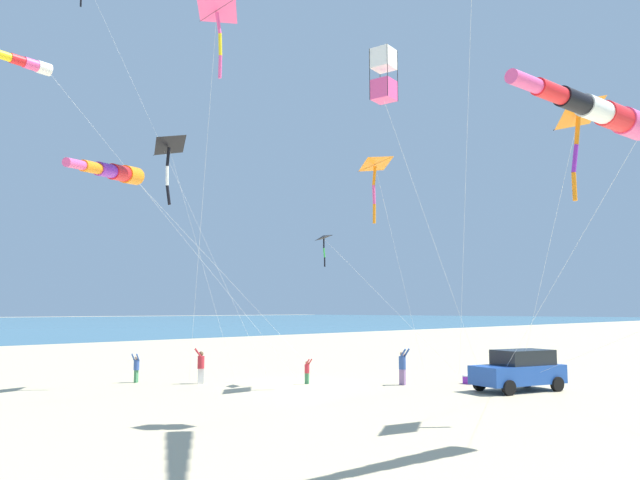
# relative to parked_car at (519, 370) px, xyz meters

# --- Properties ---
(ground_plane) EXTENTS (600.00, 600.00, 0.00)m
(ground_plane) POSITION_rel_parked_car_xyz_m (9.01, 5.20, -0.95)
(ground_plane) COLOR #C6B58C
(parked_car) EXTENTS (3.15, 4.67, 1.85)m
(parked_car) POSITION_rel_parked_car_xyz_m (0.00, 0.00, 0.00)
(parked_car) COLOR #1E479E
(parked_car) RESTS_ON ground_plane
(cooler_box) EXTENTS (0.62, 0.42, 0.42)m
(cooler_box) POSITION_rel_parked_car_xyz_m (3.06, -0.86, -0.74)
(cooler_box) COLOR purple
(cooler_box) RESTS_ON ground_plane
(person_adult_flyer) EXTENTS (0.53, 0.42, 1.79)m
(person_adult_flyer) POSITION_rel_parked_car_xyz_m (5.21, 1.84, 0.03)
(person_adult_flyer) COLOR #8E6B9E
(person_adult_flyer) RESTS_ON ground_plane
(person_child_green_jacket) EXTENTS (0.59, 0.63, 1.76)m
(person_child_green_jacket) POSITION_rel_parked_car_xyz_m (12.88, 8.36, 0.01)
(person_child_green_jacket) COLOR silver
(person_child_green_jacket) RESTS_ON ground_plane
(person_child_grey_jacket) EXTENTS (0.49, 0.53, 1.47)m
(person_child_grey_jacket) POSITION_rel_parked_car_xyz_m (15.65, 10.32, -0.15)
(person_child_grey_jacket) COLOR #3D7F51
(person_child_grey_jacket) RESTS_ON ground_plane
(person_bystander_far) EXTENTS (0.40, 0.32, 1.25)m
(person_bystander_far) POSITION_rel_parked_car_xyz_m (8.92, 4.77, -0.27)
(person_bystander_far) COLOR #3D7F51
(person_bystander_far) RESTS_ON ground_plane
(kite_delta_checkered_midright) EXTENTS (2.20, 5.43, 12.17)m
(kite_delta_checkered_midright) POSITION_rel_parked_car_xyz_m (12.44, 10.87, 10.64)
(kite_delta_checkered_midright) COLOR black
(kite_delta_checkered_midright) RESTS_ON ground_plane
(kite_windsock_white_trailing) EXTENTS (4.39, 16.52, 9.35)m
(kite_windsock_white_trailing) POSITION_rel_parked_car_xyz_m (7.91, 16.03, 7.84)
(kite_windsock_white_trailing) COLOR orange
(kite_windsock_white_trailing) RESTS_ON ground_plane
(kite_delta_teal_far_right) EXTENTS (7.01, 8.47, 10.81)m
(kite_delta_teal_far_right) POSITION_rel_parked_car_xyz_m (-5.58, 6.52, 9.28)
(kite_delta_teal_far_right) COLOR orange
(kite_delta_teal_far_right) RESTS_ON ground_plane
(kite_delta_orange_high_right) EXTENTS (2.05, 5.24, 11.14)m
(kite_delta_orange_high_right) POSITION_rel_parked_car_xyz_m (5.17, 3.96, 9.72)
(kite_delta_orange_high_right) COLOR orange
(kite_delta_orange_high_right) RESTS_ON ground_plane
(kite_windsock_long_streamer_right) EXTENTS (9.60, 14.34, 9.32)m
(kite_windsock_long_streamer_right) POSITION_rel_parked_car_xyz_m (-7.76, 10.58, 7.96)
(kite_windsock_long_streamer_right) COLOR #EF4C93
(kite_windsock_long_streamer_right) RESTS_ON ground_plane
(kite_delta_purple_drifting) EXTENTS (5.12, 6.35, 7.49)m
(kite_delta_purple_drifting) POSITION_rel_parked_car_xyz_m (7.90, 4.62, 6.28)
(kite_delta_purple_drifting) COLOR black
(kite_delta_purple_drifting) RESTS_ON ground_plane
(kite_windsock_magenta_far_left) EXTENTS (3.89, 14.05, 13.36)m
(kite_windsock_magenta_far_left) POSITION_rel_parked_car_xyz_m (10.63, 18.54, 12.13)
(kite_windsock_magenta_far_left) COLOR white
(kite_windsock_magenta_far_left) RESTS_ON ground_plane
(kite_delta_rainbow_low_near) EXTENTS (9.53, 6.26, 15.40)m
(kite_delta_rainbow_low_near) POSITION_rel_parked_car_xyz_m (5.04, 13.64, 14.01)
(kite_delta_rainbow_low_near) COLOR #EF4C93
(kite_delta_rainbow_low_near) RESTS_ON ground_plane
(kite_box_green_low_center) EXTENTS (3.87, 12.86, 12.63)m
(kite_box_green_low_center) POSITION_rel_parked_car_xyz_m (-0.72, 10.80, 10.76)
(kite_box_green_low_center) COLOR white
(kite_box_green_low_center) RESTS_ON ground_plane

